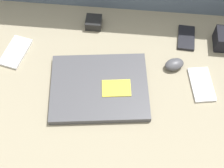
# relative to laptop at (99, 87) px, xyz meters

# --- Properties ---
(ground_plane) EXTENTS (8.00, 8.00, 0.00)m
(ground_plane) POSITION_rel_laptop_xyz_m (0.04, 0.01, -0.16)
(ground_plane) COLOR #4C4742
(couch_seat) EXTENTS (1.20, 0.69, 0.14)m
(couch_seat) POSITION_rel_laptop_xyz_m (0.04, 0.01, -0.08)
(couch_seat) COLOR gray
(couch_seat) RESTS_ON ground_plane
(laptop) EXTENTS (0.34, 0.28, 0.03)m
(laptop) POSITION_rel_laptop_xyz_m (0.00, 0.00, 0.00)
(laptop) COLOR #47474C
(laptop) RESTS_ON couch_seat
(computer_mouse) EXTENTS (0.08, 0.07, 0.03)m
(computer_mouse) POSITION_rel_laptop_xyz_m (0.24, 0.11, 0.01)
(computer_mouse) COLOR #4C4C51
(computer_mouse) RESTS_ON couch_seat
(phone_silver) EXTENTS (0.06, 0.11, 0.01)m
(phone_silver) POSITION_rel_laptop_xyz_m (0.28, 0.23, -0.01)
(phone_silver) COLOR black
(phone_silver) RESTS_ON couch_seat
(phone_black) EXTENTS (0.09, 0.14, 0.01)m
(phone_black) POSITION_rel_laptop_xyz_m (0.33, 0.05, -0.01)
(phone_black) COLOR silver
(phone_black) RESTS_ON couch_seat
(phone_small) EXTENTS (0.09, 0.14, 0.01)m
(phone_small) POSITION_rel_laptop_xyz_m (-0.30, 0.12, -0.01)
(phone_small) COLOR silver
(phone_small) RESTS_ON couch_seat
(charger_brick) EXTENTS (0.06, 0.06, 0.03)m
(charger_brick) POSITION_rel_laptop_xyz_m (-0.05, 0.26, 0.00)
(charger_brick) COLOR black
(charger_brick) RESTS_ON couch_seat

